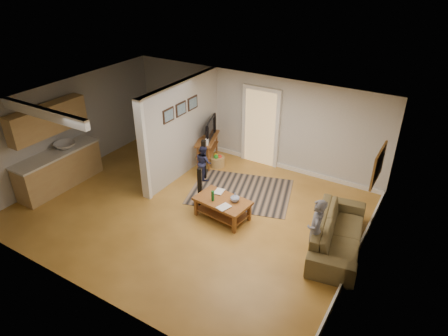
{
  "coord_description": "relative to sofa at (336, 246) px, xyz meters",
  "views": [
    {
      "loc": [
        4.63,
        -6.15,
        5.33
      ],
      "look_at": [
        0.66,
        0.42,
        1.1
      ],
      "focal_mm": 32.0,
      "sensor_mm": 36.0,
      "label": 1
    }
  ],
  "objects": [
    {
      "name": "speaker_left",
      "position": [
        -3.22,
        -0.17,
        0.49
      ],
      "size": [
        0.13,
        0.13,
        0.98
      ],
      "primitive_type": "cube",
      "rotation": [
        0.0,
        0.0,
        0.38
      ],
      "color": "black",
      "rests_on": "ground"
    },
    {
      "name": "toy_basket",
      "position": [
        -3.9,
        1.67,
        0.16
      ],
      "size": [
        0.42,
        0.42,
        0.38
      ],
      "color": "#A47C47",
      "rests_on": "ground"
    },
    {
      "name": "speaker_right",
      "position": [
        -3.83,
        0.93,
        0.54
      ],
      "size": [
        0.14,
        0.14,
        1.09
      ],
      "primitive_type": "cube",
      "rotation": [
        0.0,
        0.0,
        0.36
      ],
      "color": "black",
      "rests_on": "ground"
    },
    {
      "name": "coffee_table",
      "position": [
        -2.49,
        -0.33,
        0.37
      ],
      "size": [
        1.28,
        0.83,
        0.71
      ],
      "rotation": [
        0.0,
        0.0,
        -0.11
      ],
      "color": "brown",
      "rests_on": "ground"
    },
    {
      "name": "area_rug",
      "position": [
        -2.68,
        0.82,
        0.01
      ],
      "size": [
        2.84,
        2.39,
        0.01
      ],
      "primitive_type": "cube",
      "rotation": [
        0.0,
        0.0,
        0.28
      ],
      "color": "black",
      "rests_on": "ground"
    },
    {
      "name": "tv_console",
      "position": [
        -4.24,
        1.73,
        0.69
      ],
      "size": [
        0.84,
        1.28,
        1.03
      ],
      "rotation": [
        0.0,
        0.0,
        0.35
      ],
      "color": "brown",
      "rests_on": "ground"
    },
    {
      "name": "toddler",
      "position": [
        -3.84,
        0.92,
        0.0
      ],
      "size": [
        0.58,
        0.55,
        0.95
      ],
      "primitive_type": "imported",
      "rotation": [
        0.0,
        0.0,
        2.58
      ],
      "color": "#1F2241",
      "rests_on": "ground"
    },
    {
      "name": "room_shell",
      "position": [
        -4.37,
        -0.04,
        1.46
      ],
      "size": [
        7.54,
        6.02,
        2.52
      ],
      "color": "#B0ADA9",
      "rests_on": "ground"
    },
    {
      "name": "ground",
      "position": [
        -3.3,
        -0.47,
        0.0
      ],
      "size": [
        7.5,
        7.5,
        0.0
      ],
      "primitive_type": "plane",
      "color": "brown",
      "rests_on": "ground"
    },
    {
      "name": "sofa",
      "position": [
        0.0,
        0.0,
        0.0
      ],
      "size": [
        1.28,
        2.42,
        0.67
      ],
      "primitive_type": "imported",
      "rotation": [
        0.0,
        0.0,
        1.74
      ],
      "color": "#423B21",
      "rests_on": "ground"
    },
    {
      "name": "child",
      "position": [
        -0.3,
        -0.58,
        0.0
      ],
      "size": [
        0.45,
        0.56,
        1.34
      ],
      "primitive_type": "imported",
      "rotation": [
        0.0,
        0.0,
        -1.28
      ],
      "color": "slate",
      "rests_on": "ground"
    }
  ]
}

